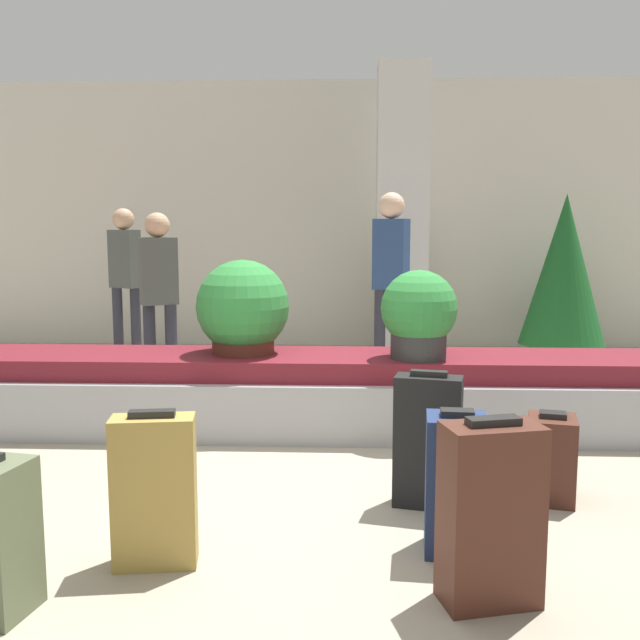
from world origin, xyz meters
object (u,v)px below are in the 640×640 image
object	(u,v)px
suitcase_0	(428,441)
suitcase_4	(455,484)
suitcase_5	(490,514)
pillar	(402,214)
potted_plant_0	(419,314)
decorated_tree	(564,270)
suitcase_6	(551,458)
traveler_0	(159,285)
potted_plant_1	(243,310)
traveler_2	(125,270)
suitcase_3	(154,491)
traveler_1	(391,266)

from	to	relation	value
suitcase_0	suitcase_4	bearing A→B (deg)	-69.75
suitcase_4	suitcase_5	world-z (taller)	suitcase_5
pillar	potted_plant_0	size ratio (longest dim) A/B	5.17
suitcase_5	decorated_tree	world-z (taller)	decorated_tree
suitcase_4	suitcase_6	bearing A→B (deg)	51.60
suitcase_4	suitcase_6	distance (m)	0.89
traveler_0	decorated_tree	bearing A→B (deg)	-7.50
potted_plant_1	traveler_2	bearing A→B (deg)	122.76
suitcase_4	suitcase_6	size ratio (longest dim) A/B	1.36
suitcase_3	traveler_2	xyz separation A→B (m)	(-1.63, 4.79, 0.66)
traveler_0	suitcase_4	bearing A→B (deg)	-83.52
suitcase_6	potted_plant_0	xyz separation A→B (m)	(-0.61, 1.18, 0.63)
traveler_1	suitcase_0	bearing A→B (deg)	-64.31
potted_plant_0	potted_plant_1	bearing A→B (deg)	172.60
pillar	traveler_1	distance (m)	1.21
suitcase_3	suitcase_5	world-z (taller)	suitcase_5
suitcase_3	potted_plant_0	world-z (taller)	potted_plant_0
potted_plant_0	potted_plant_1	world-z (taller)	potted_plant_1
suitcase_0	traveler_2	size ratio (longest dim) A/B	0.44
suitcase_0	decorated_tree	bearing A→B (deg)	78.49
traveler_2	potted_plant_1	bearing A→B (deg)	148.45
suitcase_4	traveler_0	size ratio (longest dim) A/B	0.42
pillar	decorated_tree	world-z (taller)	pillar
pillar	suitcase_0	world-z (taller)	pillar
suitcase_3	suitcase_6	size ratio (longest dim) A/B	1.42
traveler_0	decorated_tree	world-z (taller)	decorated_tree
suitcase_3	traveler_2	bearing A→B (deg)	100.64
suitcase_0	traveler_0	xyz separation A→B (m)	(-2.14, 2.73, 0.59)
suitcase_4	traveler_2	size ratio (longest dim) A/B	0.40
decorated_tree	potted_plant_1	bearing A→B (deg)	-138.19
pillar	traveler_0	bearing A→B (deg)	-145.04
suitcase_3	pillar	bearing A→B (deg)	66.32
potted_plant_0	suitcase_5	bearing A→B (deg)	-88.17
suitcase_3	decorated_tree	size ratio (longest dim) A/B	0.38
suitcase_4	decorated_tree	size ratio (longest dim) A/B	0.36
suitcase_3	decorated_tree	xyz separation A→B (m)	(3.17, 4.94, 0.66)
potted_plant_1	traveler_1	xyz separation A→B (m)	(1.17, 1.81, 0.21)
suitcase_3	suitcase_6	world-z (taller)	suitcase_3
suitcase_6	traveler_1	distance (m)	3.33
pillar	suitcase_6	world-z (taller)	pillar
suitcase_3	suitcase_4	size ratio (longest dim) A/B	1.05
pillar	suitcase_5	bearing A→B (deg)	-90.17
decorated_tree	potted_plant_0	bearing A→B (deg)	-122.20
suitcase_3	suitcase_4	distance (m)	1.33
suitcase_3	traveler_1	distance (m)	4.22
pillar	decorated_tree	bearing A→B (deg)	-3.77
traveler_2	pillar	bearing A→B (deg)	-149.47
pillar	suitcase_6	xyz separation A→B (m)	(0.52, -4.23, -1.37)
suitcase_5	traveler_1	bearing A→B (deg)	78.00
suitcase_5	potted_plant_0	distance (m)	2.31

